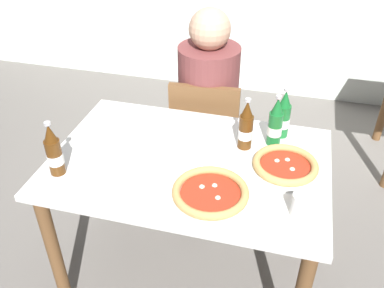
{
  "coord_description": "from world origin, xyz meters",
  "views": [
    {
      "loc": [
        0.38,
        -1.4,
        1.85
      ],
      "look_at": [
        0.0,
        0.05,
        0.8
      ],
      "focal_mm": 39.09,
      "sensor_mm": 36.0,
      "label": 1
    }
  ],
  "objects": [
    {
      "name": "beer_bottle_center",
      "position": [
        0.34,
        0.22,
        0.85
      ],
      "size": [
        0.07,
        0.07,
        0.25
      ],
      "color": "#196B2D",
      "rests_on": "dining_table_main"
    },
    {
      "name": "pizza_margherita_near",
      "position": [
        0.14,
        -0.21,
        0.77
      ],
      "size": [
        0.33,
        0.33,
        0.04
      ],
      "color": "white",
      "rests_on": "dining_table_main"
    },
    {
      "name": "beer_bottle_right",
      "position": [
        0.22,
        0.16,
        0.85
      ],
      "size": [
        0.07,
        0.07,
        0.25
      ],
      "color": "#512D0F",
      "rests_on": "dining_table_main"
    },
    {
      "name": "dining_table_main",
      "position": [
        0.0,
        0.0,
        0.64
      ],
      "size": [
        1.2,
        0.8,
        0.75
      ],
      "color": "silver",
      "rests_on": "ground_plane"
    },
    {
      "name": "chair_behind_table",
      "position": [
        -0.06,
        0.61,
        0.48
      ],
      "size": [
        0.43,
        0.43,
        0.85
      ],
      "rotation": [
        0.0,
        0.0,
        3.21
      ],
      "color": "brown",
      "rests_on": "ground_plane"
    },
    {
      "name": "beer_bottle_extra",
      "position": [
        0.37,
        0.3,
        0.85
      ],
      "size": [
        0.07,
        0.07,
        0.25
      ],
      "color": "#196B2D",
      "rests_on": "dining_table_main"
    },
    {
      "name": "napkin_with_cutlery",
      "position": [
        -0.13,
        0.07,
        0.75
      ],
      "size": [
        0.19,
        0.19,
        0.01
      ],
      "color": "white",
      "rests_on": "dining_table_main"
    },
    {
      "name": "paper_cup",
      "position": [
        0.48,
        -0.22,
        0.8
      ],
      "size": [
        0.07,
        0.07,
        0.09
      ],
      "primitive_type": "cylinder",
      "color": "white",
      "rests_on": "dining_table_main"
    },
    {
      "name": "diner_seated",
      "position": [
        -0.07,
        0.66,
        0.58
      ],
      "size": [
        0.34,
        0.34,
        1.21
      ],
      "color": "#2D3342",
      "rests_on": "ground_plane"
    },
    {
      "name": "pizza_marinara_far",
      "position": [
        0.41,
        0.04,
        0.77
      ],
      "size": [
        0.3,
        0.3,
        0.04
      ],
      "color": "white",
      "rests_on": "dining_table_main"
    },
    {
      "name": "ground_plane",
      "position": [
        0.0,
        0.0,
        0.0
      ],
      "size": [
        8.0,
        8.0,
        0.0
      ],
      "primitive_type": "plane",
      "color": "slate"
    },
    {
      "name": "beer_bottle_left",
      "position": [
        -0.51,
        -0.22,
        0.85
      ],
      "size": [
        0.07,
        0.07,
        0.25
      ],
      "color": "#512D0F",
      "rests_on": "dining_table_main"
    }
  ]
}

